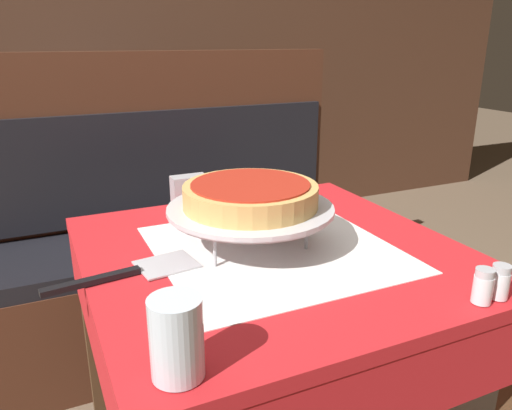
% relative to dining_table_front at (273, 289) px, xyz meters
% --- Properties ---
extents(dining_table_front, '(0.84, 0.84, 0.74)m').
position_rel_dining_table_front_xyz_m(dining_table_front, '(0.00, 0.00, 0.00)').
color(dining_table_front, red).
rests_on(dining_table_front, ground_plane).
extents(dining_table_rear, '(0.62, 0.62, 0.73)m').
position_rel_dining_table_front_xyz_m(dining_table_rear, '(-0.18, 1.67, -0.01)').
color(dining_table_rear, '#194799').
rests_on(dining_table_rear, ground_plane).
extents(booth_bench, '(1.45, 0.47, 1.15)m').
position_rel_dining_table_front_xyz_m(booth_bench, '(0.01, 0.86, -0.29)').
color(booth_bench, '#4C2819').
rests_on(booth_bench, ground_plane).
extents(back_wall_panel, '(6.00, 0.04, 2.40)m').
position_rel_dining_table_front_xyz_m(back_wall_panel, '(0.00, 2.16, 0.57)').
color(back_wall_panel, '#4C2D1E').
rests_on(back_wall_panel, ground_plane).
extents(pizza_pan_stand, '(0.38, 0.38, 0.10)m').
position_rel_dining_table_front_xyz_m(pizza_pan_stand, '(-0.04, 0.03, 0.20)').
color(pizza_pan_stand, '#ADADB2').
rests_on(pizza_pan_stand, dining_table_front).
extents(deep_dish_pizza, '(0.30, 0.30, 0.05)m').
position_rel_dining_table_front_xyz_m(deep_dish_pizza, '(-0.04, 0.03, 0.23)').
color(deep_dish_pizza, tan).
rests_on(deep_dish_pizza, pizza_pan_stand).
extents(pizza_server, '(0.32, 0.12, 0.01)m').
position_rel_dining_table_front_xyz_m(pizza_server, '(-0.33, 0.00, 0.11)').
color(pizza_server, '#BCBCC1').
rests_on(pizza_server, dining_table_front).
extents(water_glass_near, '(0.08, 0.08, 0.12)m').
position_rel_dining_table_front_xyz_m(water_glass_near, '(-0.33, -0.35, 0.17)').
color(water_glass_near, silver).
rests_on(water_glass_near, dining_table_front).
extents(salt_shaker, '(0.04, 0.04, 0.07)m').
position_rel_dining_table_front_xyz_m(salt_shaker, '(0.23, -0.38, 0.14)').
color(salt_shaker, silver).
rests_on(salt_shaker, dining_table_front).
extents(pepper_shaker, '(0.04, 0.04, 0.07)m').
position_rel_dining_table_front_xyz_m(pepper_shaker, '(0.28, -0.38, 0.14)').
color(pepper_shaker, silver).
rests_on(pepper_shaker, dining_table_front).
extents(napkin_holder, '(0.10, 0.05, 0.09)m').
position_rel_dining_table_front_xyz_m(napkin_holder, '(-0.08, 0.37, 0.15)').
color(napkin_holder, '#B2B2B7').
rests_on(napkin_holder, dining_table_front).
extents(condiment_caddy, '(0.14, 0.14, 0.14)m').
position_rel_dining_table_front_xyz_m(condiment_caddy, '(-0.26, 1.72, 0.13)').
color(condiment_caddy, black).
rests_on(condiment_caddy, dining_table_rear).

